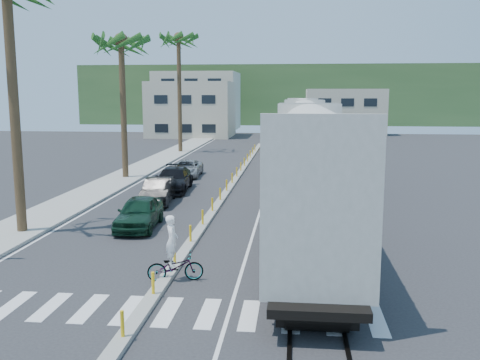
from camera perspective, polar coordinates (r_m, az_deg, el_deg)
name	(u,v)px	position (r m, az deg, el deg)	size (l,w,h in m)	color
ground	(161,287)	(18.24, -8.39, -11.20)	(140.00, 140.00, 0.00)	#28282B
sidewalk	(135,172)	(43.94, -11.14, 0.86)	(3.00, 90.00, 0.15)	gray
rails	(303,170)	(45.00, 6.70, 1.11)	(1.56, 100.00, 0.06)	black
median	(232,184)	(37.29, -0.85, -0.42)	(0.45, 60.00, 0.85)	gray
crosswalk	(145,311)	(16.45, -10.14, -13.56)	(14.00, 2.20, 0.01)	silver
lane_markings	(213,174)	(42.53, -2.93, 0.66)	(9.42, 90.00, 0.01)	silver
freight_train	(304,140)	(40.44, 6.85, 4.30)	(3.00, 60.94, 5.85)	#B6B3A7
palm_trees	(126,32)	(41.41, -12.03, 15.23)	(3.50, 37.20, 13.75)	brown
buildings	(230,105)	(88.88, -1.05, 7.96)	(38.00, 27.00, 10.00)	#C0B398
hillside	(276,95)	(116.63, 3.83, 9.05)	(80.00, 20.00, 12.00)	#385628
car_lead	(139,213)	(25.82, -10.70, -3.43)	(2.03, 4.50, 1.50)	#113321
car_second	(159,191)	(31.37, -8.68, -1.17)	(1.92, 4.54, 1.46)	black
car_third	(173,179)	(35.26, -7.13, 0.07)	(2.44, 5.37, 1.53)	black
car_rear	(187,168)	(41.28, -5.71, 1.24)	(2.24, 4.60, 1.26)	#ABADB0
cyclist	(175,260)	(18.51, -7.00, -8.50)	(1.48, 2.19, 2.29)	#9EA0A5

